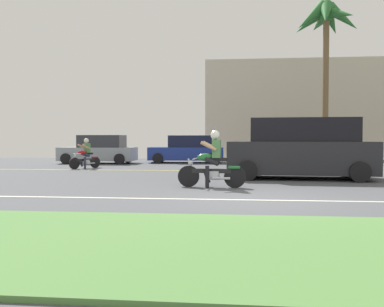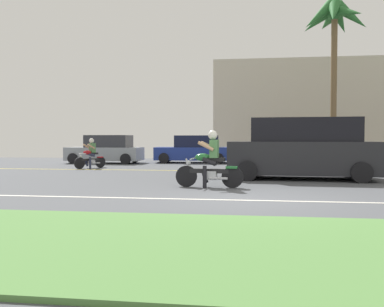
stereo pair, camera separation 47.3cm
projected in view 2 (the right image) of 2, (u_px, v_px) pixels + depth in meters
name	position (u px, v px, depth m)	size (l,w,h in m)	color
ground	(252.00, 185.00, 12.05)	(56.00, 30.00, 0.04)	#4C4F54
grass_median	(259.00, 247.00, 5.01)	(56.00, 3.80, 0.06)	#548442
lane_line_near	(254.00, 200.00, 8.98)	(50.40, 0.12, 0.01)	silver
lane_line_far	(251.00, 171.00, 16.91)	(50.40, 0.12, 0.01)	yellow
motorcyclist	(210.00, 163.00, 11.33)	(1.87, 0.61, 1.57)	black
suv_nearby	(302.00, 150.00, 13.72)	(5.00, 2.42, 2.01)	#232328
parked_car_0	(106.00, 150.00, 22.47)	(4.03, 1.89, 1.52)	#8C939E
parked_car_1	(194.00, 150.00, 22.91)	(4.16, 1.96, 1.50)	navy
parked_car_2	(283.00, 149.00, 21.14)	(3.91, 1.88, 1.68)	#232328
palm_tree_0	(334.00, 24.00, 23.02)	(3.97, 4.04, 9.05)	brown
motorcyclist_distant	(90.00, 156.00, 18.62)	(0.97, 1.38, 1.35)	black
building_far	(357.00, 110.00, 28.76)	(19.72, 4.00, 6.68)	beige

